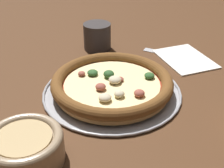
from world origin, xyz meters
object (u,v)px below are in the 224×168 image
(bowl_near, at_px, (25,146))
(drinking_cup, at_px, (97,36))
(pizza, at_px, (112,84))
(pizza_tray, at_px, (112,92))
(fork, at_px, (168,54))
(napkin, at_px, (185,58))

(bowl_near, relative_size, drinking_cup, 1.65)
(drinking_cup, bearing_deg, bowl_near, 152.06)
(pizza, distance_m, bowl_near, 0.26)
(pizza_tray, distance_m, drinking_cup, 0.26)
(pizza_tray, height_order, fork, pizza_tray)
(drinking_cup, relative_size, fork, 0.58)
(bowl_near, xyz_separation_m, drinking_cup, (0.42, -0.22, 0.01))
(drinking_cup, bearing_deg, pizza_tray, 174.60)
(pizza, relative_size, fork, 2.02)
(pizza, height_order, napkin, pizza)
(pizza_tray, distance_m, fork, 0.27)
(napkin, bearing_deg, pizza_tray, 115.23)
(bowl_near, height_order, fork, bowl_near)
(pizza_tray, distance_m, pizza, 0.02)
(pizza, distance_m, napkin, 0.27)
(napkin, height_order, fork, napkin)
(pizza, xyz_separation_m, bowl_near, (-0.17, 0.20, 0.00))
(bowl_near, relative_size, fork, 0.96)
(pizza_tray, height_order, bowl_near, bowl_near)
(drinking_cup, bearing_deg, napkin, -122.01)
(napkin, xyz_separation_m, fork, (0.04, 0.03, -0.00))
(pizza, bearing_deg, bowl_near, 129.99)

